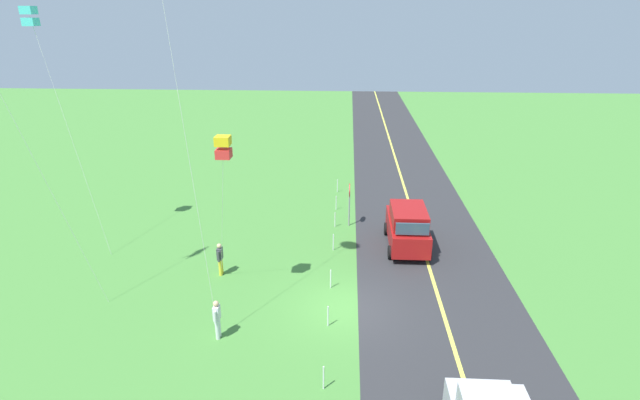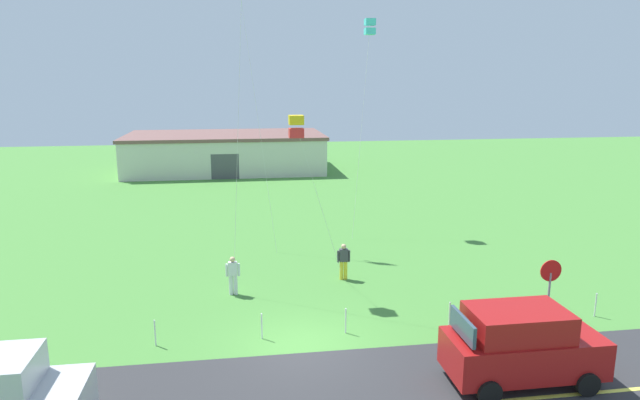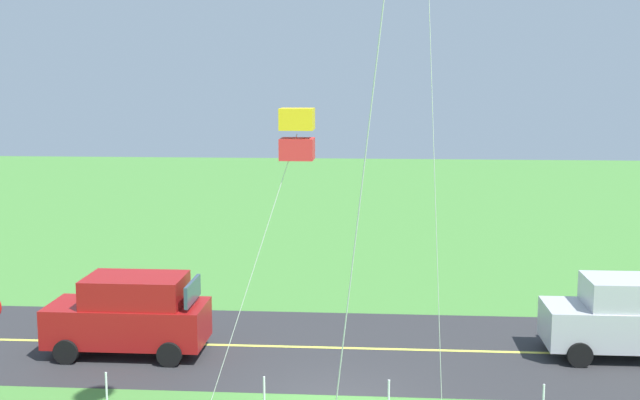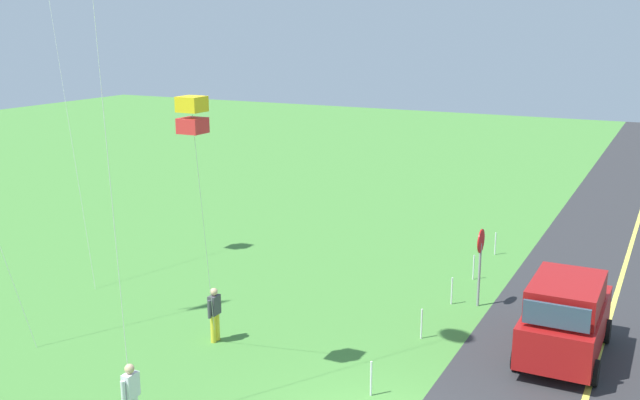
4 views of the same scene
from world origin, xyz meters
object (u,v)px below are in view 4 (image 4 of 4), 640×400
(car_suv_foreground, at_px, (565,317))
(stop_sign, at_px, (480,252))
(person_adult_near, at_px, (215,313))
(person_adult_companion, at_px, (131,395))
(kite_red_low, at_px, (192,116))

(car_suv_foreground, relative_size, stop_sign, 1.72)
(stop_sign, xyz_separation_m, person_adult_near, (-6.02, 5.99, -0.94))
(stop_sign, distance_m, person_adult_companion, 11.87)
(person_adult_companion, distance_m, kite_red_low, 6.44)
(car_suv_foreground, bearing_deg, person_adult_companion, 135.77)
(stop_sign, relative_size, kite_red_low, 0.36)
(person_adult_near, relative_size, kite_red_low, 0.22)
(car_suv_foreground, height_order, stop_sign, stop_sign)
(car_suv_foreground, xyz_separation_m, kite_red_low, (-5.54, 7.93, 5.59))
(person_adult_companion, height_order, kite_red_low, kite_red_low)
(stop_sign, relative_size, person_adult_companion, 1.60)
(car_suv_foreground, height_order, kite_red_low, kite_red_low)
(car_suv_foreground, xyz_separation_m, person_adult_companion, (-8.16, 7.95, -0.29))
(kite_red_low, bearing_deg, car_suv_foreground, -55.06)
(person_adult_companion, xyz_separation_m, kite_red_low, (2.62, -0.01, 5.88))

